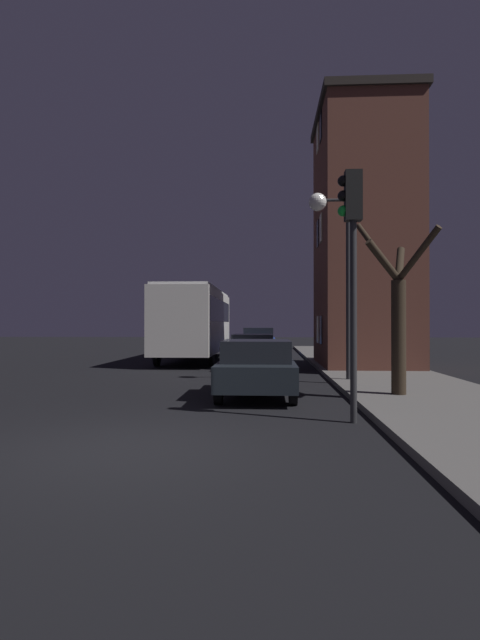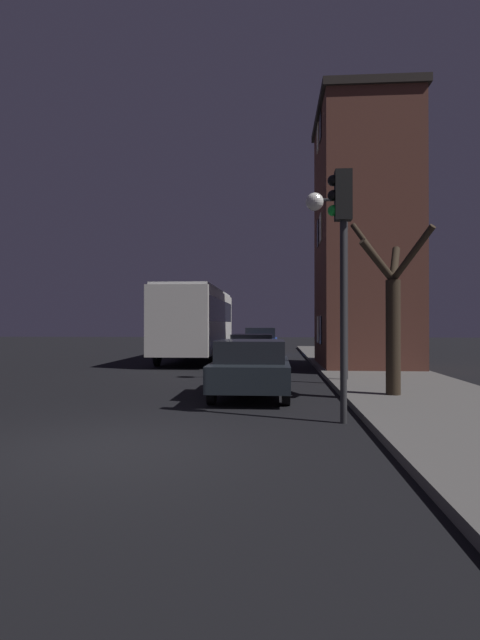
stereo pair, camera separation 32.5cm
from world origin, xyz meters
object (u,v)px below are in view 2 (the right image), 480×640
object	(u,v)px
bus	(197,318)
car_mid_lane	(252,350)
bare_tree	(392,312)
car_near_lane	(251,367)
streetlamp	(327,236)
traffic_light	(342,242)
car_far_lane	(261,341)

from	to	relation	value
bus	car_mid_lane	distance (m)	5.10
bare_tree	car_near_lane	size ratio (longest dim) A/B	1.06
streetlamp	car_mid_lane	xyz separation A→B (m)	(-2.46, 5.17, -3.65)
car_near_lane	bus	bearing A→B (deg)	105.19
car_near_lane	bare_tree	bearing A→B (deg)	-6.62
streetlamp	bus	xyz separation A→B (m)	(-5.35, 9.16, -2.32)
traffic_light	car_far_lane	bearing A→B (deg)	95.90
bare_tree	car_mid_lane	size ratio (longest dim) A/B	1.04
streetlamp	bus	distance (m)	10.86
streetlamp	bare_tree	distance (m)	4.06
bare_tree	car_far_lane	size ratio (longest dim) A/B	0.91
bus	car_far_lane	xyz separation A→B (m)	(2.98, 4.57, -1.25)
traffic_light	car_far_lane	size ratio (longest dim) A/B	1.01
traffic_light	car_mid_lane	size ratio (longest dim) A/B	1.15
car_near_lane	car_mid_lane	distance (m)	7.93
bare_tree	car_near_lane	distance (m)	3.55
streetlamp	car_far_lane	world-z (taller)	streetlamp
streetlamp	bus	size ratio (longest dim) A/B	0.54
car_near_lane	car_far_lane	bearing A→B (deg)	90.88
streetlamp	car_mid_lane	size ratio (longest dim) A/B	1.40
streetlamp	bare_tree	size ratio (longest dim) A/B	1.35
car_far_lane	streetlamp	bearing A→B (deg)	-80.20
car_far_lane	bare_tree	bearing A→B (deg)	-78.20
bare_tree	car_far_lane	world-z (taller)	bare_tree
traffic_light	bare_tree	world-z (taller)	traffic_light
car_near_lane	car_mid_lane	xyz separation A→B (m)	(-0.34, 7.92, 0.00)
bare_tree	bus	bearing A→B (deg)	117.88
traffic_light	bare_tree	xyz separation A→B (m)	(1.50, 2.72, -1.19)
car_far_lane	car_near_lane	bearing A→B (deg)	-89.12
streetlamp	car_far_lane	size ratio (longest dim) A/B	1.23
car_mid_lane	car_far_lane	world-z (taller)	car_far_lane
car_near_lane	car_far_lane	xyz separation A→B (m)	(-0.25, 16.48, 0.07)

